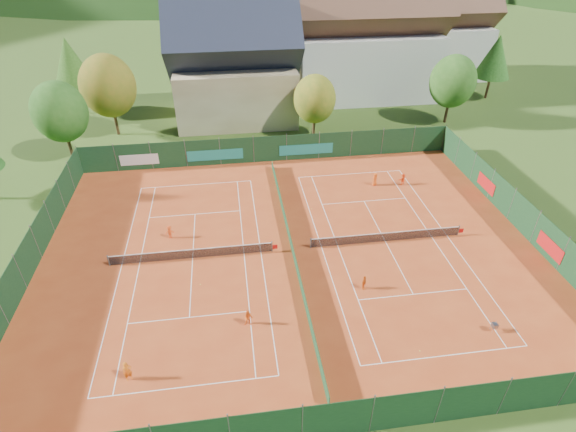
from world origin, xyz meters
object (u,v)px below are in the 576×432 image
Objects in this scene: player_left_far at (170,232)px; player_right_far_a at (375,179)px; hotel_block_a at (366,44)px; hotel_block_b at (435,34)px; chalet at (234,67)px; player_left_near at (127,371)px; player_right_near at (364,283)px; ball_hopper at (495,325)px; player_right_far_b at (403,179)px; player_left_mid at (249,318)px.

player_right_far_a is at bearing -170.50° from player_left_far.
hotel_block_a reaches higher than hotel_block_b.
player_left_near is at bearing -101.49° from chalet.
ball_hopper is at bearing -88.61° from player_right_near.
player_right_far_b is (-17.27, -34.97, -6.01)m from hotel_block_b.
ball_hopper is 19.82m from player_right_far_a.
player_right_far_a is (21.20, 20.14, -0.03)m from player_left_near.
hotel_block_a is (19.00, 6.00, 0.76)m from chalet.
hotel_block_b is 39.47m from player_right_far_b.
chalet is 19.94m from hotel_block_a.
player_left_mid is (-20.01, -43.61, -6.76)m from hotel_block_a.
player_right_far_b is (16.74, 16.64, -0.02)m from player_left_mid.
hotel_block_a is 1.25× the size of hotel_block_b.
player_left_near is at bearing -120.23° from hotel_block_a.
player_right_near is 16.50m from player_right_far_b.
ball_hopper is at bearing -69.74° from chalet.
chalet is at bearing 96.64° from player_left_mid.
player_left_far is at bearing 127.27° from player_left_mid.
ball_hopper is 0.64× the size of player_left_mid.
player_left_mid is 0.91× the size of player_right_far_a.
player_left_mid is at bearing 11.79° from player_right_far_b.
hotel_block_b is 68.93m from player_left_near.
ball_hopper is (-18.07, -54.43, -6.06)m from hotel_block_b.
player_right_far_a reaches higher than player_left_mid.
hotel_block_a is 16.14m from hotel_block_b.
player_left_far is 0.87× the size of player_right_far_a.
player_right_near is (8.57, 2.30, -0.02)m from player_left_mid.
player_left_near reaches higher than player_left_mid.
player_right_near is at bearing 142.12° from player_left_far.
player_left_near is at bearing -126.98° from hotel_block_b.
player_right_far_b is (8.16, 14.34, -0.00)m from player_right_near.
player_right_far_a reaches higher than ball_hopper.
chalet reaches higher than hotel_block_b.
player_right_near is (-11.43, -41.31, -6.77)m from hotel_block_a.
chalet is at bearing -157.01° from hotel_block_b.
player_right_far_a is at bearing 95.89° from ball_hopper.
player_right_near reaches higher than ball_hopper.
hotel_block_a is 28.00m from player_right_far_b.
ball_hopper is at bearing 54.59° from player_right_far_b.
chalet reaches higher than player_left_far.
hotel_block_b is at bearing 29.74° from hotel_block_a.
player_left_near is at bearing -178.94° from ball_hopper.
player_left_far is 0.98× the size of player_right_far_b.
hotel_block_b is 14.26× the size of player_right_far_b.
player_left_far is at bearing -13.67° from player_right_far_a.
player_left_near is 1.05× the size of player_right_far_a.
hotel_block_b reaches higher than player_left_near.
player_right_far_a is at bearing -58.11° from chalet.
player_left_near reaches higher than player_left_far.
player_left_far is at bearing 96.22° from player_right_near.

